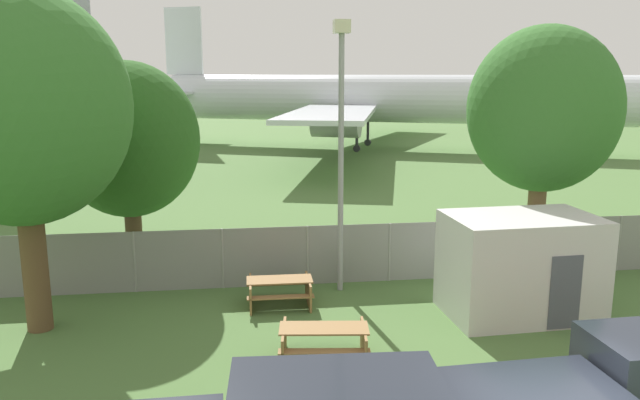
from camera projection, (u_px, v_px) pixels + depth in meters
perimeter_fence at (389, 252)px, 19.22m from camera, size 56.07×0.07×1.83m
airplane at (380, 99)px, 51.88m from camera, size 44.99×37.44×12.02m
portable_cabin at (520, 266)px, 16.47m from camera, size 3.96×2.63×2.69m
picnic_bench_near_cabin at (324, 339)px, 13.99m from camera, size 2.16×1.64×0.76m
picnic_bench_open_grass at (280, 289)px, 17.26m from camera, size 1.83×1.43×0.76m
tree_near_hangar at (20, 108)px, 14.63m from camera, size 5.16×5.16×8.41m
tree_left_of_cabin at (543, 110)px, 20.10m from camera, size 4.87×4.87×7.87m
tree_behind_benches at (128, 140)px, 19.65m from camera, size 4.48×4.48×6.74m
light_mast at (341, 130)px, 17.64m from camera, size 0.44×0.44×7.77m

